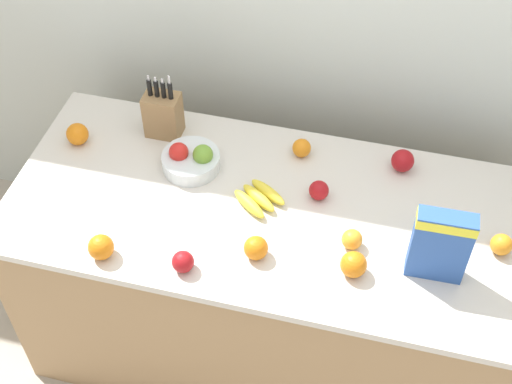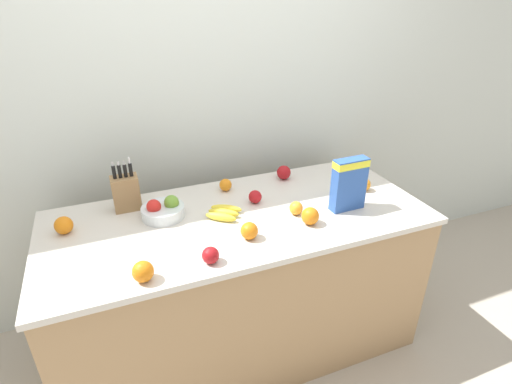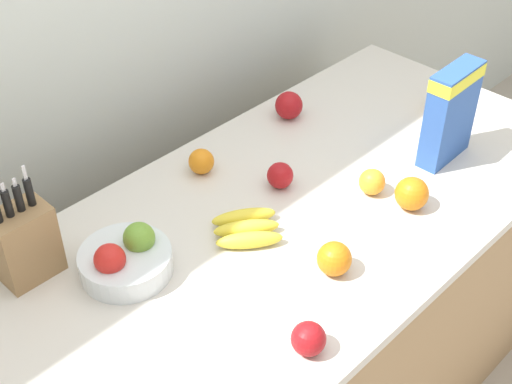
% 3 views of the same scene
% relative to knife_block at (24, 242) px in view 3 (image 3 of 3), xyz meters
% --- Properties ---
extents(counter, '(1.92, 0.84, 0.88)m').
position_rel_knife_block_xyz_m(counter, '(0.51, -0.28, -0.53)').
color(counter, tan).
rests_on(counter, ground_plane).
extents(knife_block, '(0.13, 0.09, 0.28)m').
position_rel_knife_block_xyz_m(knife_block, '(0.00, 0.00, 0.00)').
color(knife_block, '#937047').
rests_on(knife_block, counter).
extents(cereal_box, '(0.18, 0.07, 0.28)m').
position_rel_knife_block_xyz_m(cereal_box, '(1.05, -0.42, 0.06)').
color(cereal_box, '#2D56A8').
rests_on(cereal_box, counter).
extents(fruit_bowl, '(0.21, 0.21, 0.11)m').
position_rel_knife_block_xyz_m(fruit_bowl, '(0.16, -0.15, -0.06)').
color(fruit_bowl, silver).
rests_on(fruit_bowl, counter).
extents(banana_bunch, '(0.21, 0.20, 0.04)m').
position_rel_knife_block_xyz_m(banana_bunch, '(0.44, -0.26, -0.07)').
color(banana_bunch, yellow).
rests_on(banana_bunch, counter).
extents(apple_rear, '(0.08, 0.08, 0.08)m').
position_rel_knife_block_xyz_m(apple_rear, '(0.90, 0.03, -0.05)').
color(apple_rear, '#A31419').
rests_on(apple_rear, counter).
extents(apple_front, '(0.07, 0.07, 0.07)m').
position_rel_knife_block_xyz_m(apple_front, '(0.64, -0.19, -0.06)').
color(apple_front, '#A31419').
rests_on(apple_front, counter).
extents(apple_rightmost, '(0.07, 0.07, 0.07)m').
position_rel_knife_block_xyz_m(apple_rightmost, '(0.27, -0.60, -0.06)').
color(apple_rightmost, '#A31419').
rests_on(apple_rightmost, counter).
extents(orange_front_left, '(0.07, 0.07, 0.07)m').
position_rel_knife_block_xyz_m(orange_front_left, '(1.26, -0.28, -0.06)').
color(orange_front_left, orange).
rests_on(orange_front_left, counter).
extents(orange_by_cereal, '(0.08, 0.08, 0.08)m').
position_rel_knife_block_xyz_m(orange_by_cereal, '(0.49, -0.49, -0.05)').
color(orange_by_cereal, orange).
rests_on(orange_by_cereal, counter).
extents(orange_front_right, '(0.09, 0.09, 0.09)m').
position_rel_knife_block_xyz_m(orange_front_right, '(0.80, -0.48, -0.05)').
color(orange_front_right, orange).
rests_on(orange_front_right, counter).
extents(orange_near_bowl, '(0.07, 0.07, 0.07)m').
position_rel_knife_block_xyz_m(orange_near_bowl, '(0.53, 0.01, -0.06)').
color(orange_near_bowl, orange).
rests_on(orange_near_bowl, counter).
extents(orange_back_center, '(0.07, 0.07, 0.07)m').
position_rel_knife_block_xyz_m(orange_back_center, '(0.78, -0.38, -0.06)').
color(orange_back_center, orange).
rests_on(orange_back_center, counter).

